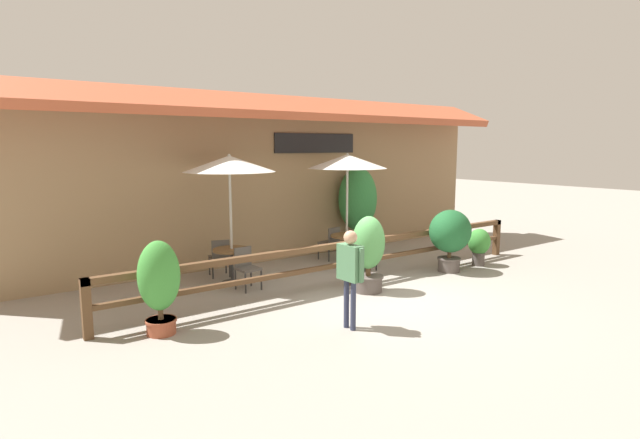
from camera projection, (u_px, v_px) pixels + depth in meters
The scene contains 17 objects.
ground_plane at pixel (383, 297), 9.74m from camera, with size 60.00×60.00×0.00m, color gray.
building_facade at pixel (274, 176), 12.72m from camera, with size 14.28×1.49×4.23m.
patio_railing at pixel (349, 253), 10.49m from camera, with size 10.40×0.14×0.95m.
patio_umbrella_near at pixel (229, 164), 10.40m from camera, with size 1.93×1.93×2.76m.
dining_table_near at pixel (232, 256), 10.68m from camera, with size 0.80×0.80×0.75m.
chair_near_streetside at pixel (246, 266), 10.22m from camera, with size 0.46×0.46×0.86m.
chair_near_wallside at pixel (220, 256), 11.19m from camera, with size 0.50×0.50×0.86m.
patio_umbrella_middle at pixel (347, 162), 12.06m from camera, with size 1.93×1.93×2.76m.
dining_table_middle at pixel (347, 241), 12.34m from camera, with size 0.80×0.80×0.75m.
chair_middle_streetside at pixel (363, 250), 11.82m from camera, with size 0.45×0.45×0.86m.
chair_middle_wallside at pixel (331, 241), 12.87m from camera, with size 0.48×0.48×0.86m.
potted_plant_tall_tropical at pixel (479, 244), 12.27m from camera, with size 0.58×0.52×0.91m.
potted_plant_corner_fern at pixel (450, 234), 11.62m from camera, with size 1.03×0.93×1.46m.
potted_plant_small_flowering at pixel (368, 251), 10.01m from camera, with size 0.69×0.62×1.54m.
potted_plant_broad_leaf at pixel (159, 282), 7.71m from camera, with size 0.65×0.58×1.49m.
potted_plant_entrance_palm at pixel (358, 202), 13.73m from camera, with size 1.10×0.99×2.36m.
pedestrian at pixel (350, 266), 7.90m from camera, with size 0.22×0.57×1.61m.
Camera 1 is at (-6.51, -6.92, 2.91)m, focal length 28.00 mm.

